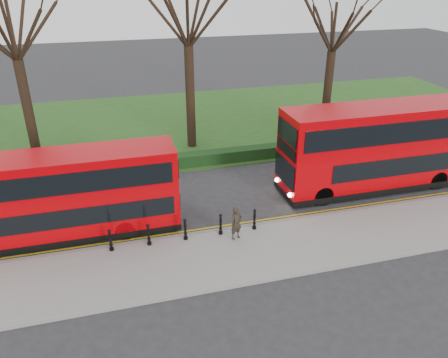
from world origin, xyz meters
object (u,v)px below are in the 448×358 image
object	(u,v)px
bollard_row	(185,230)
pedestrian	(236,223)
bus_rear	(385,147)
bus_lead	(64,196)

from	to	relation	value
bollard_row	pedestrian	size ratio (longest dim) A/B	4.23
bollard_row	pedestrian	bearing A→B (deg)	-13.60
bus_rear	pedestrian	bearing A→B (deg)	-161.50
bus_rear	bollard_row	bearing A→B (deg)	-167.32
bus_rear	pedestrian	distance (m)	10.06
bollard_row	pedestrian	xyz separation A→B (m)	(2.22, -0.54, 0.29)
bollard_row	bus_rear	world-z (taller)	bus_rear
bus_lead	bus_rear	size ratio (longest dim) A/B	0.86
bus_rear	pedestrian	xyz separation A→B (m)	(-9.44, -3.16, -1.42)
bollard_row	bus_lead	xyz separation A→B (m)	(-5.07, 2.00, 1.37)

